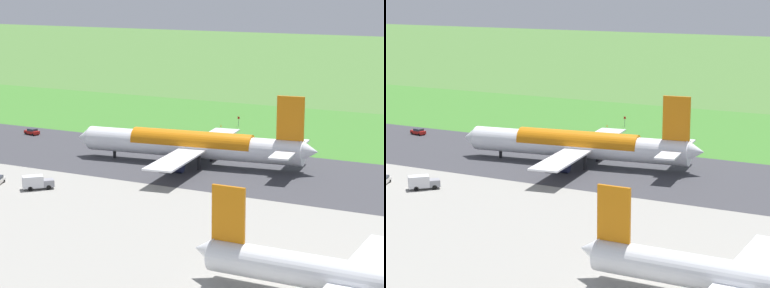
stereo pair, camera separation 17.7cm
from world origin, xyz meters
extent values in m
plane|color=#477233|center=(0.00, 0.00, 0.00)|extent=(800.00, 800.00, 0.00)
cube|color=#38383D|center=(0.00, 0.00, 0.03)|extent=(600.00, 36.61, 0.06)
cube|color=#3C782B|center=(0.00, -41.63, 0.02)|extent=(600.00, 80.00, 0.04)
cylinder|color=white|center=(-2.84, 0.00, 4.20)|extent=(48.27, 11.24, 5.20)
cone|color=white|center=(22.46, 3.23, 4.20)|extent=(3.60, 5.28, 4.94)
cone|color=white|center=(-27.84, -3.19, 4.80)|extent=(4.03, 4.83, 4.42)
cube|color=orange|center=(-23.79, -2.68, 11.30)|extent=(5.62, 1.21, 9.00)
cube|color=white|center=(-24.49, 2.78, 5.00)|extent=(5.11, 9.43, 0.36)
cube|color=white|center=(-23.09, -8.13, 5.00)|extent=(5.11, 9.43, 0.36)
cube|color=white|center=(-5.23, 10.78, 3.80)|extent=(8.74, 22.58, 0.35)
cube|color=white|center=(-2.44, -11.04, 3.80)|extent=(8.74, 22.58, 0.35)
cylinder|color=#23284C|center=(-2.30, 7.63, 1.32)|extent=(4.82, 3.35, 2.80)
cylinder|color=#23284C|center=(-0.40, -7.25, 1.32)|extent=(4.82, 3.35, 2.80)
cylinder|color=black|center=(15.25, 2.31, 1.71)|extent=(0.70, 0.70, 3.42)
cylinder|color=black|center=(-6.32, 3.59, 1.71)|extent=(0.70, 0.70, 3.42)
cylinder|color=black|center=(-5.31, -4.35, 1.71)|extent=(0.70, 0.70, 3.42)
cylinder|color=orange|center=(-2.84, 0.00, 4.72)|extent=(26.85, 8.53, 5.23)
cylinder|color=white|center=(-54.60, 56.14, 3.44)|extent=(39.30, 4.39, 4.26)
cone|color=white|center=(-33.97, 56.21, 3.93)|extent=(2.88, 3.63, 3.62)
cube|color=orange|center=(-37.31, 56.20, 9.25)|extent=(4.59, 0.43, 7.37)
cube|color=white|center=(-53.75, 47.14, 3.11)|extent=(4.97, 18.02, 0.29)
cylinder|color=black|center=(22.59, 30.25, 0.32)|extent=(0.43, 0.68, 0.64)
cube|color=gray|center=(12.38, 29.69, 1.10)|extent=(3.11, 3.11, 1.30)
cube|color=silver|center=(14.37, 31.66, 1.55)|extent=(4.32, 4.31, 2.20)
cylinder|color=black|center=(13.08, 28.98, 0.45)|extent=(0.85, 0.85, 0.90)
cylinder|color=black|center=(11.68, 30.40, 0.45)|extent=(0.85, 0.85, 0.90)
cylinder|color=black|center=(15.50, 31.37, 0.45)|extent=(0.85, 0.85, 0.90)
cylinder|color=black|center=(14.09, 32.79, 0.45)|extent=(0.85, 0.85, 0.90)
cube|color=#B21914|center=(48.37, -10.23, 0.70)|extent=(4.49, 2.65, 0.75)
cube|color=#2D333D|center=(48.17, -10.18, 1.35)|extent=(2.51, 2.13, 0.55)
cylinder|color=black|center=(49.92, -9.69, 0.32)|extent=(0.67, 0.35, 0.64)
cylinder|color=black|center=(49.56, -11.35, 0.32)|extent=(0.67, 0.35, 0.64)
cylinder|color=black|center=(47.18, -9.10, 0.32)|extent=(0.67, 0.35, 0.64)
cylinder|color=black|center=(46.82, -10.76, 0.32)|extent=(0.67, 0.35, 0.64)
cylinder|color=slate|center=(6.35, -44.74, 1.05)|extent=(0.10, 0.10, 2.10)
cube|color=red|center=(6.35, -44.76, 2.40)|extent=(0.60, 0.04, 0.60)
cone|color=orange|center=(10.49, -42.46, 0.28)|extent=(0.40, 0.40, 0.55)
camera|label=1|loc=(-77.20, 143.07, 38.58)|focal=72.81mm
camera|label=2|loc=(-77.36, 142.99, 38.58)|focal=72.81mm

